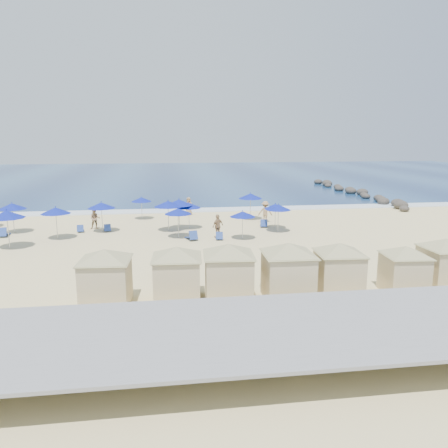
{
  "coord_description": "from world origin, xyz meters",
  "views": [
    {
      "loc": [
        -0.7,
        -28.38,
        7.47
      ],
      "look_at": [
        3.75,
        3.0,
        1.06
      ],
      "focal_mm": 35.0,
      "sensor_mm": 36.0,
      "label": 1
    }
  ],
  "objects_px": {
    "cabana_5": "(405,264)",
    "cabana_0": "(105,270)",
    "umbrella_11": "(278,207)",
    "beachgoer_1": "(218,226)",
    "umbrella_6": "(178,211)",
    "umbrella_13": "(189,205)",
    "cabana_1": "(177,267)",
    "umbrella_2": "(12,206)",
    "cabana_3": "(288,264)",
    "beachgoer_2": "(265,212)",
    "umbrella_4": "(141,199)",
    "umbrella_8": "(243,214)",
    "beachgoer_0": "(95,219)",
    "umbrella_9": "(250,196)",
    "umbrella_12": "(168,204)",
    "umbrella_1": "(7,214)",
    "umbrella_10": "(275,206)",
    "beachgoer_3": "(189,206)",
    "umbrella_3": "(56,211)",
    "umbrella_7": "(179,202)",
    "trash_bin": "(165,268)",
    "rock_jetty": "(355,192)",
    "cabana_4": "(339,262)",
    "cabana_2": "(229,265)",
    "cabana_6": "(445,256)"
  },
  "relations": [
    {
      "from": "cabana_5",
      "to": "cabana_0",
      "type": "bearing_deg",
      "value": 178.17
    },
    {
      "from": "umbrella_11",
      "to": "beachgoer_1",
      "type": "distance_m",
      "value": 5.24
    },
    {
      "from": "umbrella_6",
      "to": "umbrella_13",
      "type": "bearing_deg",
      "value": 72.49
    },
    {
      "from": "cabana_1",
      "to": "umbrella_2",
      "type": "xyz_separation_m",
      "value": [
        -12.15,
        16.19,
        0.52
      ]
    },
    {
      "from": "cabana_3",
      "to": "cabana_5",
      "type": "xyz_separation_m",
      "value": [
        5.77,
        -0.02,
        -0.23
      ]
    },
    {
      "from": "cabana_5",
      "to": "beachgoer_2",
      "type": "height_order",
      "value": "cabana_5"
    },
    {
      "from": "umbrella_4",
      "to": "umbrella_11",
      "type": "relative_size",
      "value": 0.92
    },
    {
      "from": "umbrella_8",
      "to": "beachgoer_0",
      "type": "bearing_deg",
      "value": 154.98
    },
    {
      "from": "umbrella_9",
      "to": "umbrella_12",
      "type": "xyz_separation_m",
      "value": [
        -7.45,
        -4.01,
        0.06
      ]
    },
    {
      "from": "umbrella_11",
      "to": "umbrella_1",
      "type": "bearing_deg",
      "value": -172.57
    },
    {
      "from": "cabana_1",
      "to": "umbrella_6",
      "type": "distance_m",
      "value": 12.75
    },
    {
      "from": "cabana_1",
      "to": "umbrella_6",
      "type": "height_order",
      "value": "cabana_1"
    },
    {
      "from": "umbrella_1",
      "to": "umbrella_10",
      "type": "bearing_deg",
      "value": 11.01
    },
    {
      "from": "umbrella_4",
      "to": "beachgoer_3",
      "type": "bearing_deg",
      "value": 19.01
    },
    {
      "from": "cabana_3",
      "to": "umbrella_8",
      "type": "relative_size",
      "value": 2.17
    },
    {
      "from": "umbrella_4",
      "to": "umbrella_9",
      "type": "relative_size",
      "value": 0.85
    },
    {
      "from": "umbrella_4",
      "to": "umbrella_3",
      "type": "bearing_deg",
      "value": -129.45
    },
    {
      "from": "umbrella_7",
      "to": "trash_bin",
      "type": "bearing_deg",
      "value": -96.14
    },
    {
      "from": "umbrella_2",
      "to": "umbrella_9",
      "type": "distance_m",
      "value": 19.68
    },
    {
      "from": "umbrella_3",
      "to": "trash_bin",
      "type": "bearing_deg",
      "value": -51.45
    },
    {
      "from": "rock_jetty",
      "to": "umbrella_1",
      "type": "xyz_separation_m",
      "value": [
        -35.04,
        -22.92,
        1.98
      ]
    },
    {
      "from": "umbrella_12",
      "to": "cabana_4",
      "type": "bearing_deg",
      "value": -62.88
    },
    {
      "from": "cabana_0",
      "to": "beachgoer_2",
      "type": "xyz_separation_m",
      "value": [
        11.5,
        17.67,
        -0.68
      ]
    },
    {
      "from": "cabana_5",
      "to": "umbrella_1",
      "type": "distance_m",
      "value": 24.69
    },
    {
      "from": "cabana_5",
      "to": "umbrella_7",
      "type": "bearing_deg",
      "value": 121.81
    },
    {
      "from": "cabana_2",
      "to": "umbrella_12",
      "type": "height_order",
      "value": "cabana_2"
    },
    {
      "from": "cabana_5",
      "to": "beachgoer_2",
      "type": "xyz_separation_m",
      "value": [
        -2.53,
        18.12,
        -0.52
      ]
    },
    {
      "from": "umbrella_8",
      "to": "umbrella_13",
      "type": "distance_m",
      "value": 5.63
    },
    {
      "from": "cabana_0",
      "to": "umbrella_7",
      "type": "distance_m",
      "value": 16.35
    },
    {
      "from": "umbrella_13",
      "to": "beachgoer_2",
      "type": "bearing_deg",
      "value": 14.27
    },
    {
      "from": "umbrella_8",
      "to": "trash_bin",
      "type": "bearing_deg",
      "value": -126.39
    },
    {
      "from": "cabana_2",
      "to": "umbrella_13",
      "type": "xyz_separation_m",
      "value": [
        -0.83,
        16.03,
        0.27
      ]
    },
    {
      "from": "cabana_1",
      "to": "umbrella_10",
      "type": "xyz_separation_m",
      "value": [
        8.52,
        14.93,
        0.24
      ]
    },
    {
      "from": "cabana_2",
      "to": "cabana_6",
      "type": "height_order",
      "value": "cabana_2"
    },
    {
      "from": "rock_jetty",
      "to": "cabana_4",
      "type": "relative_size",
      "value": 6.08
    },
    {
      "from": "cabana_6",
      "to": "umbrella_13",
      "type": "bearing_deg",
      "value": 126.68
    },
    {
      "from": "rock_jetty",
      "to": "cabana_5",
      "type": "height_order",
      "value": "cabana_5"
    },
    {
      "from": "cabana_5",
      "to": "beachgoer_2",
      "type": "distance_m",
      "value": 18.3
    },
    {
      "from": "rock_jetty",
      "to": "cabana_2",
      "type": "xyz_separation_m",
      "value": [
        -21.78,
        -34.21,
        1.3
      ]
    },
    {
      "from": "trash_bin",
      "to": "cabana_1",
      "type": "bearing_deg",
      "value": -90.95
    },
    {
      "from": "umbrella_6",
      "to": "umbrella_4",
      "type": "bearing_deg",
      "value": 110.79
    },
    {
      "from": "umbrella_13",
      "to": "beachgoer_1",
      "type": "relative_size",
      "value": 1.27
    },
    {
      "from": "umbrella_9",
      "to": "umbrella_12",
      "type": "height_order",
      "value": "umbrella_12"
    },
    {
      "from": "cabana_3",
      "to": "umbrella_10",
      "type": "xyz_separation_m",
      "value": [
        3.43,
        15.41,
        0.16
      ]
    },
    {
      "from": "umbrella_10",
      "to": "umbrella_13",
      "type": "bearing_deg",
      "value": 172.15
    },
    {
      "from": "umbrella_9",
      "to": "beachgoer_2",
      "type": "bearing_deg",
      "value": -56.3
    },
    {
      "from": "umbrella_3",
      "to": "umbrella_13",
      "type": "distance_m",
      "value": 10.13
    },
    {
      "from": "cabana_0",
      "to": "cabana_4",
      "type": "relative_size",
      "value": 1.03
    },
    {
      "from": "cabana_3",
      "to": "beachgoer_0",
      "type": "relative_size",
      "value": 2.78
    },
    {
      "from": "umbrella_3",
      "to": "beachgoer_2",
      "type": "height_order",
      "value": "umbrella_3"
    }
  ]
}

